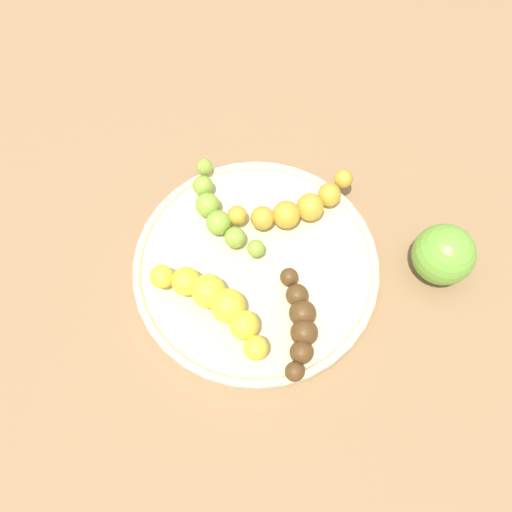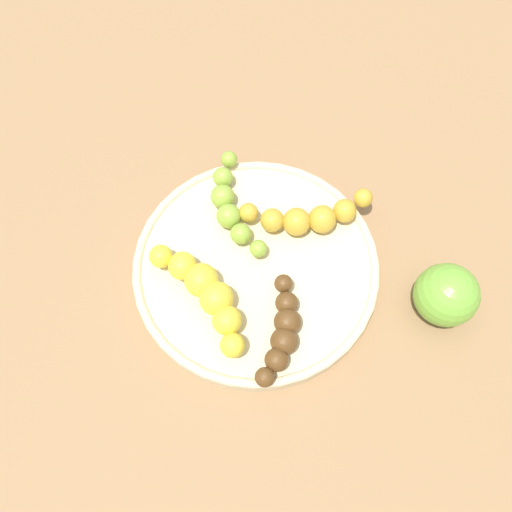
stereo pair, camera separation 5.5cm
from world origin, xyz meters
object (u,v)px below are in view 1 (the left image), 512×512
at_px(banana_spotted, 297,207).
at_px(banana_yellow, 215,302).
at_px(fruit_bowl, 256,266).
at_px(apple_green, 443,254).
at_px(banana_green, 218,211).
at_px(banana_overripe, 300,323).

height_order(banana_spotted, banana_yellow, banana_yellow).
bearing_deg(fruit_bowl, apple_green, 33.67).
bearing_deg(banana_yellow, fruit_bowl, -1.02).
height_order(banana_green, banana_overripe, same).
height_order(fruit_bowl, banana_green, banana_green).
bearing_deg(banana_spotted, fruit_bowl, -57.91).
distance_m(banana_yellow, apple_green, 0.25).
bearing_deg(banana_yellow, apple_green, -39.38).
distance_m(fruit_bowl, banana_green, 0.08).
xyz_separation_m(fruit_bowl, banana_overripe, (0.08, -0.04, 0.02)).
xyz_separation_m(fruit_bowl, banana_spotted, (0.00, 0.08, 0.02)).
distance_m(banana_spotted, apple_green, 0.17).
bearing_deg(apple_green, banana_overripe, -121.41).
bearing_deg(banana_green, banana_yellow, 61.19).
relative_size(fruit_bowl, banana_spotted, 2.11).
height_order(banana_green, banana_yellow, banana_yellow).
distance_m(fruit_bowl, banana_yellow, 0.07).
xyz_separation_m(banana_overripe, apple_green, (0.09, 0.15, 0.00)).
bearing_deg(fruit_bowl, banana_yellow, -96.14).
relative_size(banana_yellow, apple_green, 2.23).
relative_size(banana_spotted, apple_green, 1.92).
bearing_deg(banana_yellow, banana_overripe, -65.91).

